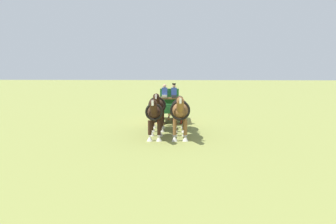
{
  "coord_description": "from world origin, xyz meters",
  "views": [
    {
      "loc": [
        23.83,
        1.37,
        3.54
      ],
      "look_at": [
        4.53,
        0.16,
        1.2
      ],
      "focal_mm": 36.24,
      "sensor_mm": 36.0,
      "label": 1
    }
  ],
  "objects": [
    {
      "name": "ground_plane",
      "position": [
        0.0,
        0.0,
        0.0
      ],
      "size": [
        220.0,
        220.0,
        0.0
      ],
      "primitive_type": "plane",
      "color": "olive"
    },
    {
      "name": "draft_horse_lead_near",
      "position": [
        6.38,
        0.9,
        1.44
      ],
      "size": [
        3.03,
        1.07,
        2.32
      ],
      "color": "brown",
      "rests_on": "ground"
    },
    {
      "name": "draft_horse_rear_near",
      "position": [
        3.79,
        0.8,
        1.33
      ],
      "size": [
        3.17,
        1.03,
        2.2
      ],
      "color": "#331E14",
      "rests_on": "ground"
    },
    {
      "name": "draft_horse_lead_off",
      "position": [
        6.45,
        -0.4,
        1.35
      ],
      "size": [
        3.06,
        0.94,
        2.22
      ],
      "color": "#331E14",
      "rests_on": "ground"
    },
    {
      "name": "draft_horse_rear_off",
      "position": [
        3.83,
        -0.5,
        1.43
      ],
      "size": [
        2.97,
        1.06,
        2.32
      ],
      "color": "#331E14",
      "rests_on": "ground"
    },
    {
      "name": "show_wagon",
      "position": [
        0.18,
        0.01,
        1.21
      ],
      "size": [
        5.95,
        1.86,
        2.75
      ],
      "color": "#236B2D",
      "rests_on": "ground"
    }
  ]
}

